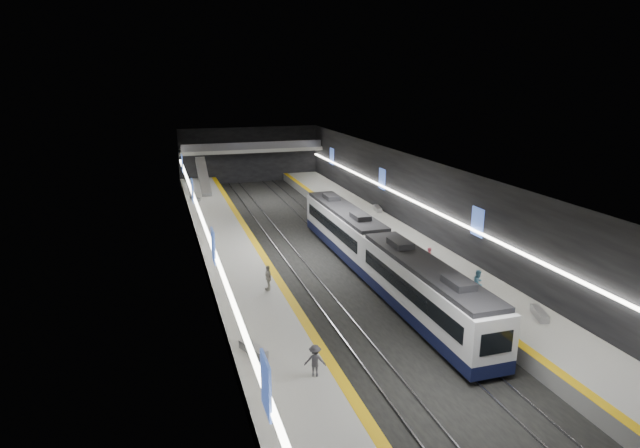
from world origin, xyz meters
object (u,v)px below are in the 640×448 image
object	(u,v)px
passenger_right_a	(429,259)
passenger_left_b	(315,361)
escalator	(203,176)
bench_left_near	(253,349)
bench_left_far	(195,199)
bench_right_far	(378,209)
passenger_left_a	(268,278)
train	(378,253)
bench_right_near	(539,314)
passenger_right_b	(478,283)

from	to	relation	value
passenger_right_a	passenger_left_b	size ratio (longest dim) A/B	1.08
escalator	passenger_left_b	distance (m)	45.49
bench_left_near	bench_left_far	xyz separation A→B (m)	(-0.10, 37.34, -0.03)
bench_right_far	passenger_left_b	distance (m)	33.47
passenger_left_a	bench_left_far	bearing A→B (deg)	177.74
passenger_left_a	passenger_left_b	bearing A→B (deg)	-7.74
passenger_right_a	passenger_left_b	xyz separation A→B (m)	(-12.47, -11.53, -0.07)
escalator	passenger_left_a	world-z (taller)	escalator
train	passenger_left_b	distance (m)	15.84
bench_left_far	bench_right_far	world-z (taller)	bench_right_far
escalator	passenger_left_b	size ratio (longest dim) A/B	4.87
passenger_left_a	passenger_left_b	distance (m)	11.37
bench_left_far	train	bearing A→B (deg)	-90.59
escalator	bench_left_far	bearing A→B (deg)	-106.74
passenger_left_b	escalator	bearing A→B (deg)	-68.38
passenger_right_a	passenger_left_a	xyz separation A→B (m)	(-12.42, -0.16, -0.01)
train	bench_right_near	bearing A→B (deg)	-60.85
bench_right_far	passenger_right_a	world-z (taller)	passenger_right_a
bench_right_near	passenger_right_a	bearing A→B (deg)	125.03
bench_left_far	passenger_left_a	size ratio (longest dim) A/B	0.98
bench_right_far	bench_left_near	bearing A→B (deg)	-114.52
escalator	passenger_left_b	xyz separation A→B (m)	(1.08, -45.46, -1.08)
escalator	bench_right_near	bearing A→B (deg)	-69.63
bench_left_far	passenger_right_b	world-z (taller)	passenger_right_b
train	bench_right_far	size ratio (longest dim) A/B	15.06
passenger_right_b	passenger_right_a	bearing A→B (deg)	65.66
escalator	passenger_right_a	size ratio (longest dim) A/B	4.50
bench_left_near	passenger_left_b	distance (m)	4.00
escalator	bench_right_near	size ratio (longest dim) A/B	4.16
passenger_right_a	passenger_left_b	bearing A→B (deg)	146.60
bench_right_near	passenger_right_a	world-z (taller)	passenger_right_a
passenger_right_a	passenger_right_b	bearing A→B (deg)	-157.79
escalator	train	bearing A→B (deg)	-72.84
train	passenger_right_b	world-z (taller)	train
train	bench_left_near	size ratio (longest dim) A/B	15.18
passenger_left_a	passenger_left_b	xyz separation A→B (m)	(-0.05, -11.37, -0.06)
passenger_left_b	bench_left_far	bearing A→B (deg)	-66.06
bench_left_far	passenger_left_b	distance (m)	40.49
escalator	passenger_left_b	world-z (taller)	escalator
passenger_right_b	bench_right_far	bearing A→B (deg)	50.72
passenger_right_a	passenger_left_a	bearing A→B (deg)	104.58
bench_left_far	bench_right_near	world-z (taller)	bench_right_near
passenger_right_a	bench_right_near	bearing A→B (deg)	-151.09
bench_right_far	passenger_right_a	bearing A→B (deg)	-90.48
train	passenger_left_a	world-z (taller)	train
bench_right_near	escalator	bearing A→B (deg)	130.33
passenger_right_a	passenger_left_b	world-z (taller)	passenger_right_a
train	passenger_right_a	size ratio (longest dim) A/B	16.90
bench_right_far	passenger_right_b	xyz separation A→B (m)	(-2.67, -23.18, 0.65)
bench_left_near	bench_left_far	world-z (taller)	bench_left_near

